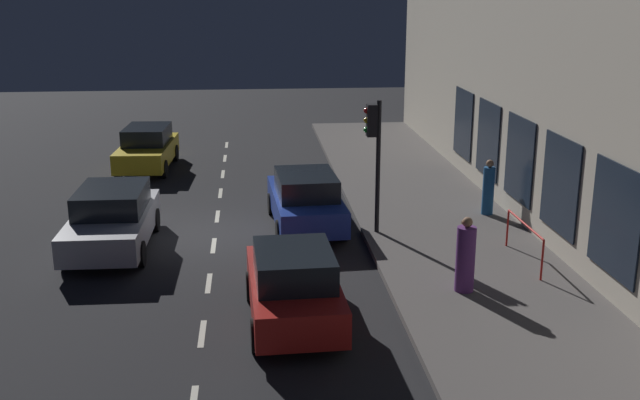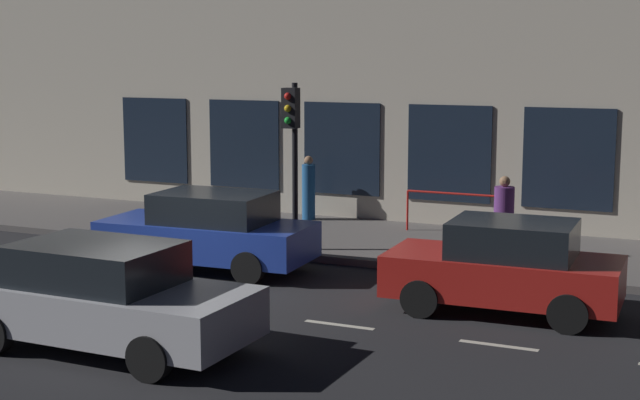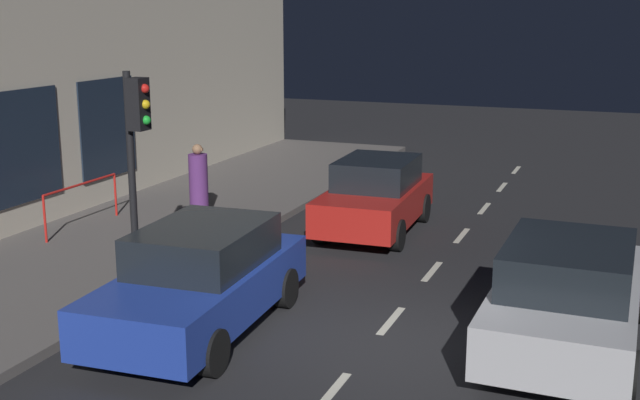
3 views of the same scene
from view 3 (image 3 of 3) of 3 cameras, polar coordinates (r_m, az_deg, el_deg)
name	(u,v)px [view 3 (image 3 of 3)]	position (r m, az deg, el deg)	size (l,w,h in m)	color
ground_plane	(371,345)	(11.74, 3.61, -10.18)	(60.00, 60.00, 0.00)	#232326
sidewalk	(22,287)	(14.74, -20.28, -5.74)	(4.50, 32.00, 0.15)	#5B5654
lane_centre_line	(391,321)	(12.62, 5.04, -8.46)	(0.12, 27.20, 0.01)	beige
traffic_light	(136,135)	(13.43, -12.83, 4.49)	(0.47, 0.32, 3.57)	black
parked_car_0	(201,279)	(12.11, -8.37, -5.54)	(2.07, 4.38, 1.58)	#1E389E
parked_car_2	(567,295)	(11.86, 17.02, -6.40)	(2.02, 4.46, 1.58)	#B7B7BC
parked_car_3	(375,196)	(17.33, 3.92, 0.29)	(1.93, 3.92, 1.58)	red
pedestrian_0	(199,185)	(17.96, -8.55, 1.04)	(0.46, 0.46, 1.68)	#5B2D70
red_railing	(82,194)	(17.73, -16.46, 0.40)	(0.05, 2.39, 0.97)	red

